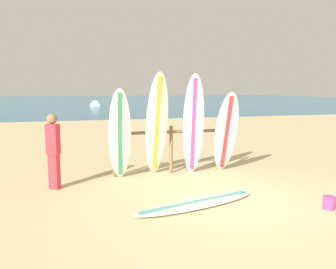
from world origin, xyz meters
TOP-DOWN VIEW (x-y plane):
  - ground_plane at (0.00, 0.00)m, footprint 120.00×120.00m
  - ocean_water at (0.00, 58.00)m, footprint 120.00×80.00m
  - surfboard_rack at (-0.46, 2.64)m, footprint 2.96×0.09m
  - surfboard_leaning_far_left at (-1.79, 2.29)m, footprint 0.57×0.62m
  - surfboard_leaning_left at (-0.90, 2.36)m, footprint 0.55×0.88m
  - surfboard_leaning_center_left at (0.00, 2.28)m, footprint 0.63×0.70m
  - surfboard_leaning_center at (0.86, 2.24)m, footprint 0.68×0.87m
  - surfboard_lying_on_sand at (-0.68, 0.18)m, footprint 2.65×1.25m
  - beachgoer_standing at (-3.25, 1.96)m, footprint 0.31×0.28m
  - small_boat_offshore at (-0.26, 35.87)m, footprint 1.08×2.18m
  - sand_bucket at (1.51, -0.65)m, footprint 0.21×0.21m

SIDE VIEW (x-z plane):
  - ground_plane at x=0.00m, z-range 0.00..0.00m
  - ocean_water at x=0.00m, z-range 0.00..0.01m
  - surfboard_lying_on_sand at x=-0.68m, z-range -0.01..0.08m
  - sand_bucket at x=1.51m, z-range 0.00..0.23m
  - small_boat_offshore at x=-0.26m, z-range -0.10..0.61m
  - surfboard_rack at x=-0.46m, z-range 0.18..1.38m
  - beachgoer_standing at x=-3.25m, z-range 0.08..1.69m
  - surfboard_leaning_center at x=0.86m, z-range 0.00..2.06m
  - surfboard_leaning_far_left at x=-1.79m, z-range 0.00..2.14m
  - surfboard_leaning_center_left at x=0.00m, z-range 0.00..2.49m
  - surfboard_leaning_left at x=-0.90m, z-range 0.00..2.52m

